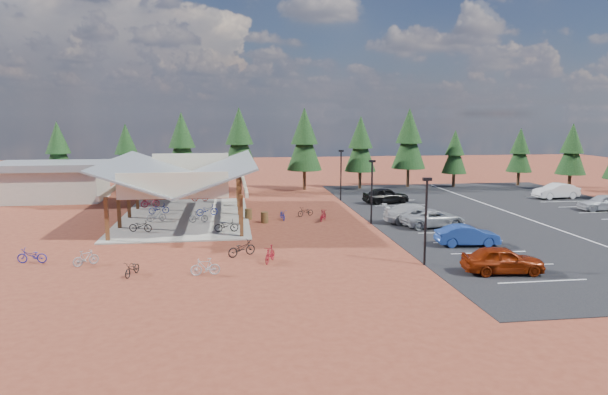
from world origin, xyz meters
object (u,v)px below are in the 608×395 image
Objects in this scene: car_1 at (467,235)px; car_8 at (604,202)px; bike_5 at (199,217)px; bike_16 at (306,212)px; bike_0 at (140,226)px; bike_7 at (200,196)px; bike_10 at (32,256)px; bike_12 at (242,248)px; bike_15 at (323,215)px; car_0 at (503,260)px; bike_pavilion at (184,173)px; car_2 at (433,218)px; outbuilding at (52,181)px; lamp_post_0 at (426,215)px; bike_4 at (226,226)px; bike_1 at (156,216)px; bike_2 at (159,209)px; bike_13 at (205,267)px; bike_6 at (207,210)px; lamp_post_1 at (372,187)px; trash_bin_1 at (248,214)px; trash_bin_0 at (265,217)px; car_3 at (417,214)px; car_4 at (386,195)px; bike_3 at (150,202)px; car_9 at (556,191)px; bike_8 at (132,268)px; bike_9 at (86,258)px; bike_11 at (270,254)px; bike_14 at (283,215)px; lamp_post_2 at (341,171)px.

car_8 is at bearing -54.45° from car_1.
bike_5 is 0.96× the size of bike_16.
bike_7 is (3.64, 13.75, 0.03)m from bike_0.
bike_7 is 0.94× the size of bike_10.
bike_12 is at bearing -66.07° from car_8.
bike_16 is (-1.13, 2.26, -0.05)m from bike_15.
car_0 is (21.40, -13.33, 0.23)m from bike_0.
bike_pavilion is 20.81m from car_2.
outbuilding reaches higher than bike_0.
car_2 is 18.57m from car_8.
bike_4 is at bearing 138.34° from lamp_post_0.
bike_2 is at bearing -13.12° from bike_1.
bike_15 is at bearing -82.77° from car_8.
bike_12 is 16.37m from car_2.
bike_12 reaches higher than bike_13.
bike_6 reaches higher than bike_16.
trash_bin_1 is (-9.67, 3.27, -2.53)m from lamp_post_1.
car_3 is at bearing -9.51° from trash_bin_0.
bike_4 is 19.12m from car_4.
car_3 is at bearing -109.63° from bike_5.
bike_10 is (-5.72, -11.37, -0.11)m from bike_1.
lamp_post_0 is 3.26× the size of bike_16.
trash_bin_0 is at bearing -146.00° from bike_3.
bike_4 is 0.37× the size of car_9.
bike_3 is at bearing 111.73° from bike_8.
car_0 is at bearing 9.67° from bike_8.
car_0 is (20.75, -17.19, 0.22)m from bike_1.
bike_9 is at bearing 132.84° from bike_4.
bike_15 is at bearing 88.60° from bike_11.
bike_10 is 1.12× the size of bike_15.
bike_9 reaches higher than bike_8.
bike_10 is at bearing -114.53° from bike_13.
outbuilding is 23.20m from trash_bin_1.
bike_12 is at bearing 147.67° from bike_13.
bike_4 is 0.92× the size of bike_12.
bike_1 is at bearing -135.40° from bike_pavilion.
bike_8 is (0.82, -18.30, -0.14)m from bike_2.
bike_12 is 14.98m from car_1.
lamp_post_0 reaches higher than bike_pavilion.
bike_8 is 17.56m from bike_14.
lamp_post_0 is 3.20× the size of bike_13.
bike_14 is 2.44m from bike_16.
car_2 reaches higher than bike_8.
lamp_post_0 is 16.87m from bike_16.
bike_6 is at bearing 154.07° from trash_bin_1.
bike_4 is 34.18m from car_8.
bike_14 is 0.30× the size of car_3.
trash_bin_0 is at bearing 169.26° from lamp_post_1.
bike_1 reaches higher than bike_13.
lamp_post_2 is at bearing 121.35° from bike_16.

